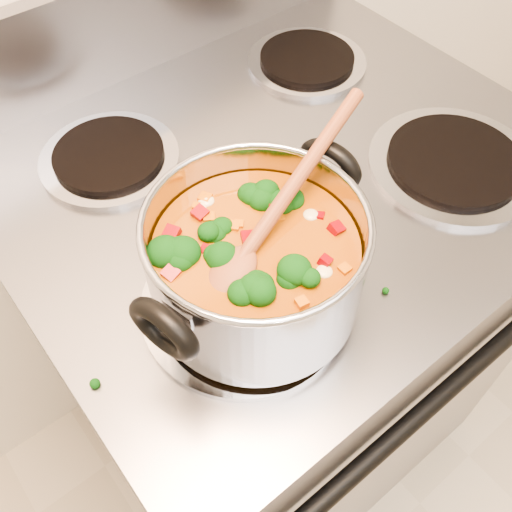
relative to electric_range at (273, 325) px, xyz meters
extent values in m
cube|color=gray|center=(0.00, 0.00, -0.01)|extent=(0.79, 0.69, 0.92)
cube|color=gray|center=(0.00, 0.32, 0.53)|extent=(0.79, 0.03, 0.16)
cylinder|color=black|center=(0.00, -0.36, 0.33)|extent=(0.67, 0.02, 0.02)
cylinder|color=#A5A5AD|center=(-0.19, -0.16, 0.46)|extent=(0.24, 0.24, 0.01)
cylinder|color=black|center=(-0.19, -0.16, 0.46)|extent=(0.19, 0.19, 0.01)
cylinder|color=#A5A5AD|center=(0.19, -0.16, 0.46)|extent=(0.24, 0.24, 0.01)
cylinder|color=black|center=(0.19, -0.16, 0.46)|extent=(0.19, 0.19, 0.01)
cylinder|color=#A5A5AD|center=(-0.19, 0.15, 0.46)|extent=(0.20, 0.20, 0.01)
cylinder|color=black|center=(-0.19, 0.15, 0.46)|extent=(0.16, 0.16, 0.01)
cylinder|color=#A5A5AD|center=(0.19, 0.15, 0.46)|extent=(0.20, 0.20, 0.01)
cylinder|color=black|center=(0.19, 0.15, 0.46)|extent=(0.16, 0.16, 0.01)
cylinder|color=#ABABB3|center=(-0.17, -0.16, 0.53)|extent=(0.23, 0.23, 0.12)
torus|color=#ABABB3|center=(-0.17, -0.16, 0.60)|extent=(0.23, 0.23, 0.01)
cylinder|color=#964D0D|center=(-0.17, -0.16, 0.52)|extent=(0.21, 0.21, 0.09)
torus|color=black|center=(-0.30, -0.19, 0.57)|extent=(0.04, 0.08, 0.08)
torus|color=black|center=(-0.04, -0.13, 0.57)|extent=(0.04, 0.08, 0.08)
ellipsoid|color=black|center=(-0.13, -0.22, 0.56)|extent=(0.04, 0.04, 0.03)
ellipsoid|color=black|center=(-0.20, -0.10, 0.56)|extent=(0.04, 0.04, 0.03)
ellipsoid|color=black|center=(-0.13, -0.25, 0.56)|extent=(0.04, 0.04, 0.03)
ellipsoid|color=black|center=(-0.26, -0.19, 0.56)|extent=(0.04, 0.04, 0.03)
ellipsoid|color=black|center=(-0.09, -0.14, 0.56)|extent=(0.04, 0.04, 0.03)
ellipsoid|color=black|center=(-0.25, -0.15, 0.56)|extent=(0.04, 0.04, 0.03)
ellipsoid|color=black|center=(-0.14, -0.22, 0.56)|extent=(0.04, 0.04, 0.03)
ellipsoid|color=black|center=(-0.25, -0.22, 0.56)|extent=(0.04, 0.04, 0.03)
ellipsoid|color=black|center=(-0.11, -0.14, 0.56)|extent=(0.04, 0.04, 0.03)
ellipsoid|color=black|center=(-0.23, -0.16, 0.56)|extent=(0.04, 0.04, 0.03)
ellipsoid|color=maroon|center=(-0.22, -0.14, 0.56)|extent=(0.01, 0.01, 0.01)
ellipsoid|color=maroon|center=(-0.15, -0.10, 0.56)|extent=(0.01, 0.01, 0.01)
ellipsoid|color=maroon|center=(-0.25, -0.12, 0.56)|extent=(0.01, 0.01, 0.01)
ellipsoid|color=maroon|center=(-0.18, -0.09, 0.56)|extent=(0.01, 0.01, 0.01)
ellipsoid|color=maroon|center=(-0.17, -0.21, 0.56)|extent=(0.01, 0.01, 0.01)
ellipsoid|color=maroon|center=(-0.18, -0.26, 0.56)|extent=(0.01, 0.01, 0.01)
ellipsoid|color=maroon|center=(-0.17, -0.25, 0.56)|extent=(0.01, 0.01, 0.01)
ellipsoid|color=maroon|center=(-0.24, -0.19, 0.56)|extent=(0.01, 0.01, 0.01)
ellipsoid|color=maroon|center=(-0.21, -0.24, 0.56)|extent=(0.01, 0.01, 0.01)
ellipsoid|color=maroon|center=(-0.16, -0.09, 0.56)|extent=(0.01, 0.01, 0.01)
ellipsoid|color=maroon|center=(-0.20, -0.13, 0.56)|extent=(0.01, 0.01, 0.01)
ellipsoid|color=#B95A0A|center=(-0.18, -0.16, 0.56)|extent=(0.01, 0.01, 0.01)
ellipsoid|color=#B95A0A|center=(-0.18, -0.22, 0.56)|extent=(0.01, 0.01, 0.01)
ellipsoid|color=#B95A0A|center=(-0.23, -0.13, 0.56)|extent=(0.01, 0.01, 0.01)
ellipsoid|color=#B95A0A|center=(-0.25, -0.17, 0.56)|extent=(0.01, 0.01, 0.01)
ellipsoid|color=#B95A0A|center=(-0.20, -0.22, 0.56)|extent=(0.01, 0.01, 0.01)
ellipsoid|color=#B95A0A|center=(-0.15, -0.10, 0.56)|extent=(0.01, 0.01, 0.01)
ellipsoid|color=#B95A0A|center=(-0.09, -0.17, 0.56)|extent=(0.01, 0.01, 0.01)
ellipsoid|color=#B95A0A|center=(-0.25, -0.22, 0.56)|extent=(0.01, 0.01, 0.01)
ellipsoid|color=beige|center=(-0.17, -0.09, 0.56)|extent=(0.02, 0.02, 0.01)
ellipsoid|color=beige|center=(-0.18, -0.11, 0.56)|extent=(0.02, 0.02, 0.01)
ellipsoid|color=beige|center=(-0.16, -0.16, 0.56)|extent=(0.02, 0.02, 0.01)
ellipsoid|color=beige|center=(-0.09, -0.18, 0.56)|extent=(0.02, 0.02, 0.01)
ellipsoid|color=beige|center=(-0.24, -0.21, 0.56)|extent=(0.02, 0.02, 0.01)
ellipsoid|color=beige|center=(-0.13, -0.23, 0.56)|extent=(0.02, 0.02, 0.01)
ellipsoid|color=brown|center=(-0.22, -0.18, 0.56)|extent=(0.08, 0.06, 0.04)
cylinder|color=brown|center=(-0.10, -0.14, 0.59)|extent=(0.24, 0.09, 0.08)
ellipsoid|color=black|center=(0.00, -0.05, 0.46)|extent=(0.01, 0.01, 0.01)
ellipsoid|color=black|center=(-0.09, 0.00, 0.46)|extent=(0.01, 0.01, 0.01)
ellipsoid|color=black|center=(-0.27, -0.30, 0.46)|extent=(0.01, 0.01, 0.01)
ellipsoid|color=black|center=(-0.16, -0.33, 0.46)|extent=(0.01, 0.01, 0.01)
camera|label=1|loc=(-0.40, -0.45, 1.02)|focal=40.00mm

